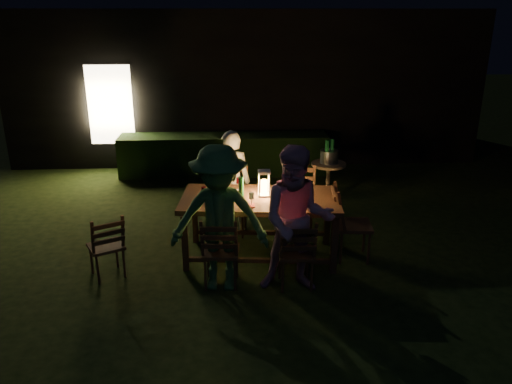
{
  "coord_description": "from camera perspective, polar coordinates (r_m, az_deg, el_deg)",
  "views": [
    {
      "loc": [
        -0.41,
        -6.12,
        3.16
      ],
      "look_at": [
        -0.05,
        0.23,
        0.84
      ],
      "focal_mm": 35.0,
      "sensor_mm": 36.0,
      "label": 1
    }
  ],
  "objects": [
    {
      "name": "plate_far_left",
      "position": [
        6.77,
        -4.12,
        0.16
      ],
      "size": [
        0.25,
        0.25,
        0.01
      ],
      "primitive_type": "cylinder",
      "color": "white",
      "rests_on": "dining_table"
    },
    {
      "name": "person_house_side",
      "position": [
        7.35,
        -2.85,
        1.13
      ],
      "size": [
        0.6,
        0.43,
        1.57
      ],
      "primitive_type": "imported",
      "rotation": [
        0.0,
        0.0,
        3.05
      ],
      "color": "beige",
      "rests_on": "ground"
    },
    {
      "name": "bottle_bucket_b",
      "position": [
        8.39,
        8.66,
        4.43
      ],
      "size": [
        0.07,
        0.07,
        0.32
      ],
      "primitive_type": "cylinder",
      "color": "#0F471E",
      "rests_on": "side_table"
    },
    {
      "name": "phone",
      "position": [
        6.3,
        -5.25,
        -1.46
      ],
      "size": [
        0.14,
        0.07,
        0.01
      ],
      "primitive_type": "cube",
      "color": "black",
      "rests_on": "dining_table"
    },
    {
      "name": "bottle_table",
      "position": [
        6.5,
        -1.72,
        0.57
      ],
      "size": [
        0.07,
        0.07,
        0.28
      ],
      "primitive_type": "cylinder",
      "color": "#0F471E",
      "rests_on": "dining_table"
    },
    {
      "name": "plate_near_right",
      "position": [
        6.33,
        4.5,
        -1.3
      ],
      "size": [
        0.25,
        0.25,
        0.01
      ],
      "primitive_type": "cylinder",
      "color": "white",
      "rests_on": "dining_table"
    },
    {
      "name": "wineglass_c",
      "position": [
        6.24,
        3.16,
        -0.8
      ],
      "size": [
        0.06,
        0.06,
        0.18
      ],
      "primitive_type": null,
      "color": "#59070F",
      "rests_on": "dining_table"
    },
    {
      "name": "napkin_left",
      "position": [
        6.24,
        -0.98,
        -1.58
      ],
      "size": [
        0.18,
        0.14,
        0.01
      ],
      "primitive_type": "cube",
      "color": "red",
      "rests_on": "dining_table"
    },
    {
      "name": "chair_end",
      "position": [
        6.82,
        10.87,
        -4.98
      ],
      "size": [
        0.55,
        0.52,
        1.05
      ],
      "rotation": [
        0.0,
        0.0,
        -1.67
      ],
      "color": "#4D2F19",
      "rests_on": "ground"
    },
    {
      "name": "chair_spare",
      "position": [
        6.54,
        -16.62,
        -7.12
      ],
      "size": [
        0.55,
        0.56,
        0.89
      ],
      "rotation": [
        0.0,
        0.0,
        0.49
      ],
      "color": "#4D2F19",
      "rests_on": "ground"
    },
    {
      "name": "wineglass_a",
      "position": [
        6.78,
        -1.99,
        0.95
      ],
      "size": [
        0.06,
        0.06,
        0.18
      ],
      "primitive_type": null,
      "color": "#59070F",
      "rests_on": "dining_table"
    },
    {
      "name": "plate_far_right",
      "position": [
        6.74,
        4.36,
        0.06
      ],
      "size": [
        0.25,
        0.25,
        0.01
      ],
      "primitive_type": "cylinder",
      "color": "white",
      "rests_on": "dining_table"
    },
    {
      "name": "garden_envelope",
      "position": [
        12.38,
        -1.43,
        12.65
      ],
      "size": [
        40.0,
        40.0,
        3.2
      ],
      "color": "black",
      "rests_on": "ground"
    },
    {
      "name": "person_opp_right",
      "position": [
        5.77,
        4.73,
        -3.28
      ],
      "size": [
        0.92,
        0.75,
        1.77
      ],
      "primitive_type": "imported",
      "rotation": [
        0.0,
        0.0,
        -0.09
      ],
      "color": "#C789A8",
      "rests_on": "ground"
    },
    {
      "name": "chair_far_left",
      "position": [
        7.47,
        -2.81,
        -2.43
      ],
      "size": [
        0.52,
        0.55,
        1.03
      ],
      "rotation": [
        0.0,
        0.0,
        3.0
      ],
      "color": "#4D2F19",
      "rests_on": "ground"
    },
    {
      "name": "chair_near_right",
      "position": [
        6.07,
        4.57,
        -8.28
      ],
      "size": [
        0.42,
        0.46,
        0.95
      ],
      "rotation": [
        0.0,
        0.0,
        0.0
      ],
      "color": "#4D2F19",
      "rests_on": "ground"
    },
    {
      "name": "ice_bucket",
      "position": [
        8.36,
        8.36,
        4.02
      ],
      "size": [
        0.3,
        0.3,
        0.22
      ],
      "primitive_type": "cylinder",
      "color": "#A5A8AD",
      "rests_on": "side_table"
    },
    {
      "name": "lantern",
      "position": [
        6.53,
        0.93,
        0.83
      ],
      "size": [
        0.16,
        0.16,
        0.35
      ],
      "color": "white",
      "rests_on": "dining_table"
    },
    {
      "name": "wineglass_d",
      "position": [
        6.69,
        5.84,
        0.57
      ],
      "size": [
        0.06,
        0.06,
        0.18
      ],
      "primitive_type": null,
      "color": "#59070F",
      "rests_on": "dining_table"
    },
    {
      "name": "napkin_right",
      "position": [
        6.26,
        5.44,
        -1.59
      ],
      "size": [
        0.18,
        0.14,
        0.01
      ],
      "primitive_type": "cube",
      "color": "red",
      "rests_on": "dining_table"
    },
    {
      "name": "dining_table",
      "position": [
        6.56,
        0.48,
        -1.31
      ],
      "size": [
        2.15,
        1.21,
        0.86
      ],
      "rotation": [
        0.0,
        0.0,
        -0.09
      ],
      "color": "#4D2F19",
      "rests_on": "ground"
    },
    {
      "name": "side_table",
      "position": [
        8.42,
        8.3,
        2.7
      ],
      "size": [
        0.58,
        0.58,
        0.78
      ],
      "color": "brown",
      "rests_on": "ground"
    },
    {
      "name": "bottle_bucket_a",
      "position": [
        8.3,
        8.1,
        4.28
      ],
      "size": [
        0.07,
        0.07,
        0.32
      ],
      "primitive_type": "cylinder",
      "color": "#0F471E",
      "rests_on": "side_table"
    },
    {
      "name": "wineglass_b",
      "position": [
        6.45,
        -5.96,
        -0.17
      ],
      "size": [
        0.06,
        0.06,
        0.18
      ],
      "primitive_type": null,
      "color": "#59070F",
      "rests_on": "dining_table"
    },
    {
      "name": "wineglass_e",
      "position": [
        6.22,
        -0.52,
        -0.81
      ],
      "size": [
        0.06,
        0.06,
        0.18
      ],
      "primitive_type": null,
      "color": "silver",
      "rests_on": "dining_table"
    },
    {
      "name": "chair_far_right",
      "position": [
        7.46,
        4.88,
        -2.48
      ],
      "size": [
        0.54,
        0.57,
        1.04
      ],
      "rotation": [
        0.0,
        0.0,
        2.97
      ],
      "color": "#4D2F19",
      "rests_on": "ground"
    },
    {
      "name": "chair_near_left",
      "position": [
        6.09,
        -4.02,
        -8.11
      ],
      "size": [
        0.46,
        0.49,
        0.97
      ],
      "rotation": [
        0.0,
        0.0,
        -0.07
      ],
      "color": "#4D2F19",
      "rests_on": "ground"
    },
    {
      "name": "plate_near_left",
      "position": [
        6.36,
        -4.54,
        -1.18
      ],
      "size": [
        0.25,
        0.25,
        0.01
      ],
      "primitive_type": "cylinder",
      "color": "white",
      "rests_on": "dining_table"
    },
    {
      "name": "person_opp_left",
      "position": [
        5.79,
        -4.21,
        -3.14
      ],
      "size": [
        1.2,
        0.76,
        1.78
      ],
      "primitive_type": "imported",
      "rotation": [
        0.0,
        0.0,
        -0.09
      ],
      "color": "#3B743A",
      "rests_on": "ground"
    }
  ]
}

